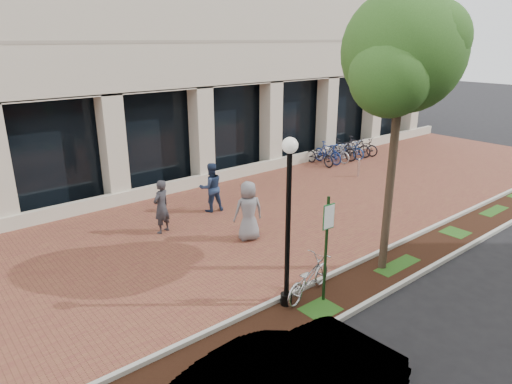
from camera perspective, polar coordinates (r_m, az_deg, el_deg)
ground at (r=15.73m, az=-2.86°, el=-4.29°), size 120.00×120.00×0.00m
brick_plaza at (r=15.72m, az=-2.86°, el=-4.27°), size 40.00×9.00×0.01m
planting_strip at (r=12.35m, az=12.21°, el=-11.53°), size 40.00×1.50×0.01m
curb_plaza_side at (r=12.73m, az=9.56°, el=-10.10°), size 40.00×0.12×0.12m
curb_street_side at (r=11.95m, az=15.09°, el=-12.58°), size 40.00×0.12×0.12m
parking_sign at (r=10.87m, az=8.86°, el=-5.60°), size 0.34×0.07×2.71m
lamppost at (r=10.35m, az=4.05°, el=-2.89°), size 0.36×0.36×4.13m
street_tree at (r=12.09m, az=17.84°, el=15.44°), size 3.59×2.99×7.32m
locked_bicycle at (r=11.57m, az=6.57°, el=-10.63°), size 1.98×1.08×0.99m
pedestrian_left at (r=15.21m, az=-11.74°, el=-1.82°), size 0.77×0.64×1.81m
pedestrian_mid at (r=16.85m, az=-5.64°, el=0.59°), size 1.04×0.90×1.85m
pedestrian_right at (r=14.36m, az=-0.96°, el=-2.39°), size 1.09×0.87×1.93m
bollard at (r=21.67m, az=12.71°, el=3.02°), size 0.12×0.12×0.88m
bike_rack_cluster at (r=24.56m, az=10.66°, el=5.16°), size 4.25×2.01×1.11m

